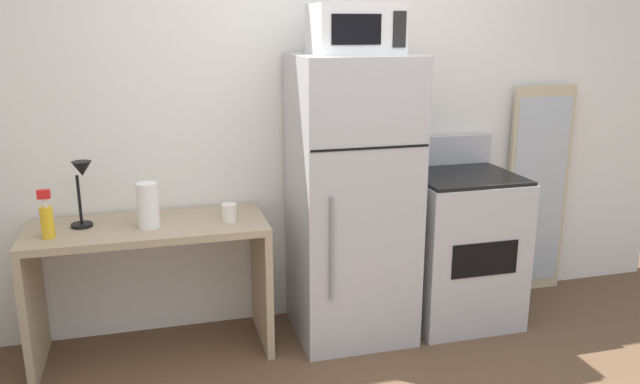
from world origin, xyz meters
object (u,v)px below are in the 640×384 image
(spray_bottle, at_px, (47,219))
(refrigerator, at_px, (352,200))
(paper_towel_roll, at_px, (148,206))
(oven_range, at_px, (459,246))
(microwave, at_px, (355,29))
(desk_lamp, at_px, (82,183))
(leaning_mirror, at_px, (537,191))
(desk, at_px, (150,263))
(coffee_mug, at_px, (229,213))

(spray_bottle, distance_m, refrigerator, 1.60)
(paper_towel_roll, bearing_deg, oven_range, 0.69)
(microwave, height_order, oven_range, microwave)
(desk_lamp, bearing_deg, leaning_mirror, 3.74)
(microwave, bearing_deg, spray_bottle, -178.89)
(spray_bottle, xyz_separation_m, microwave, (1.60, 0.03, 0.91))
(spray_bottle, distance_m, paper_towel_roll, 0.49)
(leaning_mirror, bearing_deg, desk, -175.02)
(microwave, bearing_deg, oven_range, 2.10)
(coffee_mug, xyz_separation_m, microwave, (0.70, -0.01, 0.96))
(coffee_mug, relative_size, refrigerator, 0.06)
(oven_range, bearing_deg, desk_lamp, 178.10)
(refrigerator, bearing_deg, leaning_mirror, 10.61)
(desk, xyz_separation_m, coffee_mug, (0.43, -0.06, 0.27))
(desk_lamp, relative_size, leaning_mirror, 0.25)
(desk_lamp, relative_size, coffee_mug, 3.72)
(desk_lamp, xyz_separation_m, refrigerator, (1.44, -0.08, -0.18))
(coffee_mug, xyz_separation_m, refrigerator, (0.70, 0.02, 0.01))
(desk, relative_size, oven_range, 1.14)
(coffee_mug, distance_m, paper_towel_roll, 0.43)
(desk_lamp, distance_m, paper_towel_roll, 0.35)
(microwave, distance_m, leaning_mirror, 1.76)
(spray_bottle, height_order, paper_towel_roll, spray_bottle)
(desk, height_order, spray_bottle, spray_bottle)
(desk, xyz_separation_m, oven_range, (1.83, -0.04, -0.06))
(desk_lamp, bearing_deg, oven_range, -1.90)
(microwave, bearing_deg, coffee_mug, 179.53)
(desk_lamp, relative_size, paper_towel_roll, 1.47)
(desk, distance_m, paper_towel_roll, 0.34)
(leaning_mirror, bearing_deg, desk_lamp, -176.26)
(spray_bottle, distance_m, oven_range, 2.33)
(desk, distance_m, leaning_mirror, 2.53)
(spray_bottle, relative_size, leaning_mirror, 0.18)
(desk, bearing_deg, leaning_mirror, 4.98)
(desk, distance_m, spray_bottle, 0.58)
(desk_lamp, xyz_separation_m, coffee_mug, (0.74, -0.09, -0.19))
(coffee_mug, distance_m, spray_bottle, 0.91)
(leaning_mirror, bearing_deg, refrigerator, -169.39)
(desk, distance_m, coffee_mug, 0.51)
(refrigerator, bearing_deg, desk_lamp, 177.00)
(desk, bearing_deg, coffee_mug, -7.40)
(desk, relative_size, microwave, 2.72)
(refrigerator, relative_size, leaning_mirror, 1.16)
(spray_bottle, xyz_separation_m, refrigerator, (1.60, 0.05, -0.04))
(microwave, distance_m, oven_range, 1.46)
(paper_towel_roll, xyz_separation_m, oven_range, (1.81, 0.02, -0.40))
(microwave, xyz_separation_m, leaning_mirror, (1.39, 0.28, -1.05))
(spray_bottle, relative_size, paper_towel_roll, 1.04)
(paper_towel_roll, xyz_separation_m, leaning_mirror, (2.50, 0.28, -0.17))
(desk_lamp, relative_size, oven_range, 0.32)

